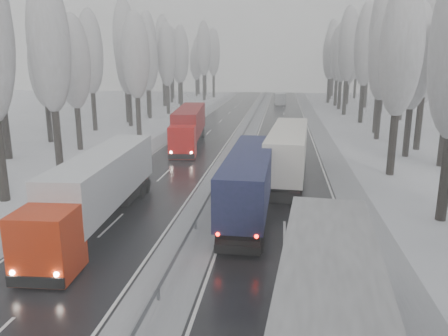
% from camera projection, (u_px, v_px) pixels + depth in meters
% --- Properties ---
extents(carriageway_right, '(7.50, 200.00, 0.03)m').
position_uv_depth(carriageway_right, '(284.00, 164.00, 42.65)').
color(carriageway_right, black).
rests_on(carriageway_right, ground).
extents(carriageway_left, '(7.50, 200.00, 0.03)m').
position_uv_depth(carriageway_left, '(179.00, 160.00, 43.99)').
color(carriageway_left, black).
rests_on(carriageway_left, ground).
extents(median_slush, '(3.00, 200.00, 0.04)m').
position_uv_depth(median_slush, '(231.00, 162.00, 43.32)').
color(median_slush, '#A6A8AE').
rests_on(median_slush, ground).
extents(shoulder_right, '(2.40, 200.00, 0.04)m').
position_uv_depth(shoulder_right, '(336.00, 165.00, 42.01)').
color(shoulder_right, '#A6A8AE').
rests_on(shoulder_right, ground).
extents(shoulder_left, '(2.40, 200.00, 0.04)m').
position_uv_depth(shoulder_left, '(132.00, 159.00, 44.63)').
color(shoulder_left, '#A6A8AE').
rests_on(shoulder_left, ground).
extents(median_guardrail, '(0.12, 200.00, 0.76)m').
position_uv_depth(median_guardrail, '(231.00, 156.00, 43.17)').
color(median_guardrail, slate).
rests_on(median_guardrail, ground).
extents(tree_18, '(3.60, 3.60, 16.58)m').
position_uv_depth(tree_18, '(401.00, 49.00, 36.06)').
color(tree_18, black).
rests_on(tree_18, ground).
extents(tree_20, '(3.60, 3.60, 15.71)m').
position_uv_depth(tree_20, '(415.00, 57.00, 43.58)').
color(tree_20, black).
rests_on(tree_20, ground).
extents(tree_21, '(3.60, 3.60, 18.62)m').
position_uv_depth(tree_21, '(428.00, 40.00, 46.71)').
color(tree_21, black).
rests_on(tree_21, ground).
extents(tree_22, '(3.60, 3.60, 15.86)m').
position_uv_depth(tree_22, '(383.00, 57.00, 53.72)').
color(tree_22, black).
rests_on(tree_22, ground).
extents(tree_23, '(3.60, 3.60, 13.55)m').
position_uv_depth(tree_23, '(425.00, 69.00, 57.11)').
color(tree_23, black).
rests_on(tree_23, ground).
extents(tree_24, '(3.60, 3.60, 20.49)m').
position_uv_depth(tree_24, '(383.00, 35.00, 58.12)').
color(tree_24, black).
rests_on(tree_24, ground).
extents(tree_25, '(3.60, 3.60, 19.44)m').
position_uv_depth(tree_25, '(427.00, 41.00, 61.24)').
color(tree_25, black).
rests_on(tree_25, ground).
extents(tree_26, '(3.60, 3.60, 18.78)m').
position_uv_depth(tree_26, '(366.00, 46.00, 68.29)').
color(tree_26, black).
rests_on(tree_26, ground).
extents(tree_27, '(3.60, 3.60, 17.62)m').
position_uv_depth(tree_27, '(406.00, 51.00, 71.40)').
color(tree_27, black).
rests_on(tree_27, ground).
extents(tree_28, '(3.60, 3.60, 19.62)m').
position_uv_depth(tree_28, '(348.00, 45.00, 78.60)').
color(tree_28, black).
rests_on(tree_28, ground).
extents(tree_29, '(3.60, 3.60, 18.11)m').
position_uv_depth(tree_29, '(385.00, 51.00, 81.74)').
color(tree_29, black).
rests_on(tree_29, ground).
extents(tree_30, '(3.60, 3.60, 17.86)m').
position_uv_depth(tree_30, '(342.00, 52.00, 88.22)').
color(tree_30, black).
rests_on(tree_30, ground).
extents(tree_31, '(3.60, 3.60, 18.58)m').
position_uv_depth(tree_31, '(369.00, 50.00, 91.21)').
color(tree_31, black).
rests_on(tree_31, ground).
extents(tree_32, '(3.60, 3.60, 17.33)m').
position_uv_depth(tree_32, '(338.00, 54.00, 95.52)').
color(tree_32, black).
rests_on(tree_32, ground).
extents(tree_33, '(3.60, 3.60, 14.33)m').
position_uv_depth(tree_33, '(349.00, 63.00, 99.43)').
color(tree_33, black).
rests_on(tree_33, ground).
extents(tree_34, '(3.60, 3.60, 17.63)m').
position_uv_depth(tree_34, '(330.00, 54.00, 102.43)').
color(tree_34, black).
rests_on(tree_34, ground).
extents(tree_35, '(3.60, 3.60, 18.25)m').
position_uv_depth(tree_35, '(368.00, 52.00, 105.01)').
color(tree_35, black).
rests_on(tree_35, ground).
extents(tree_36, '(3.60, 3.60, 20.23)m').
position_uv_depth(tree_36, '(332.00, 48.00, 111.35)').
color(tree_36, black).
rests_on(tree_36, ground).
extents(tree_37, '(3.60, 3.60, 16.37)m').
position_uv_depth(tree_37, '(357.00, 58.00, 114.89)').
color(tree_37, black).
rests_on(tree_37, ground).
extents(tree_38, '(3.60, 3.60, 17.97)m').
position_uv_depth(tree_38, '(334.00, 54.00, 121.64)').
color(tree_38, black).
rests_on(tree_38, ground).
extents(tree_39, '(3.60, 3.60, 16.19)m').
position_uv_depth(tree_39, '(342.00, 59.00, 125.41)').
color(tree_39, black).
rests_on(tree_39, ground).
extents(tree_58, '(3.60, 3.60, 17.21)m').
position_uv_depth(tree_58, '(49.00, 45.00, 37.38)').
color(tree_58, black).
rests_on(tree_58, ground).
extents(tree_60, '(3.60, 3.60, 14.84)m').
position_uv_depth(tree_60, '(74.00, 63.00, 47.35)').
color(tree_60, black).
rests_on(tree_60, ground).
extents(tree_61, '(3.60, 3.60, 13.95)m').
position_uv_depth(tree_61, '(44.00, 67.00, 52.08)').
color(tree_61, black).
rests_on(tree_61, ground).
extents(tree_62, '(3.60, 3.60, 16.04)m').
position_uv_depth(tree_62, '(136.00, 56.00, 55.85)').
color(tree_62, black).
rests_on(tree_62, ground).
extents(tree_63, '(3.60, 3.60, 16.88)m').
position_uv_depth(tree_63, '(90.00, 53.00, 60.59)').
color(tree_63, black).
rests_on(tree_63, ground).
extents(tree_64, '(3.60, 3.60, 15.42)m').
position_uv_depth(tree_64, '(128.00, 60.00, 65.15)').
color(tree_64, black).
rests_on(tree_64, ground).
extents(tree_65, '(3.60, 3.60, 19.48)m').
position_uv_depth(tree_65, '(125.00, 43.00, 68.62)').
color(tree_65, black).
rests_on(tree_65, ground).
extents(tree_66, '(3.60, 3.60, 15.23)m').
position_uv_depth(tree_66, '(148.00, 61.00, 74.44)').
color(tree_66, black).
rests_on(tree_66, ground).
extents(tree_67, '(3.60, 3.60, 17.09)m').
position_uv_depth(tree_67, '(147.00, 54.00, 78.19)').
color(tree_67, black).
rests_on(tree_67, ground).
extents(tree_68, '(3.60, 3.60, 16.65)m').
position_uv_depth(tree_68, '(167.00, 56.00, 80.53)').
color(tree_68, black).
rests_on(tree_68, ground).
extents(tree_69, '(3.60, 3.60, 19.35)m').
position_uv_depth(tree_69, '(147.00, 47.00, 84.59)').
color(tree_69, black).
rests_on(tree_69, ground).
extents(tree_70, '(3.60, 3.60, 17.09)m').
position_uv_depth(tree_70, '(180.00, 55.00, 90.14)').
color(tree_70, black).
rests_on(tree_70, ground).
extents(tree_71, '(3.60, 3.60, 19.61)m').
position_uv_depth(tree_71, '(163.00, 47.00, 94.21)').
color(tree_71, black).
rests_on(tree_71, ground).
extents(tree_72, '(3.60, 3.60, 15.11)m').
position_uv_depth(tree_72, '(179.00, 61.00, 99.77)').
color(tree_72, black).
rests_on(tree_72, ground).
extents(tree_73, '(3.60, 3.60, 17.22)m').
position_uv_depth(tree_73, '(171.00, 55.00, 103.67)').
color(tree_73, black).
rests_on(tree_73, ground).
extents(tree_74, '(3.60, 3.60, 19.68)m').
position_uv_depth(tree_74, '(204.00, 49.00, 108.97)').
color(tree_74, black).
rests_on(tree_74, ground).
extents(tree_75, '(3.60, 3.60, 18.60)m').
position_uv_depth(tree_75, '(172.00, 52.00, 114.15)').
color(tree_75, black).
rests_on(tree_75, ground).
extents(tree_76, '(3.60, 3.60, 18.55)m').
position_uv_depth(tree_76, '(213.00, 53.00, 118.05)').
color(tree_76, black).
rests_on(tree_76, ground).
extents(tree_77, '(3.60, 3.60, 14.32)m').
position_uv_depth(tree_77, '(196.00, 63.00, 123.26)').
color(tree_77, black).
rests_on(tree_77, ground).
extents(tree_78, '(3.60, 3.60, 19.55)m').
position_uv_depth(tree_78, '(205.00, 51.00, 124.69)').
color(tree_78, black).
rests_on(tree_78, ground).
extents(tree_79, '(3.60, 3.60, 17.07)m').
position_uv_depth(tree_79, '(198.00, 57.00, 129.27)').
color(tree_79, black).
rests_on(tree_79, ground).
extents(truck_grey_tarp, '(4.17, 17.56, 4.47)m').
position_uv_depth(truck_grey_tarp, '(328.00, 328.00, 12.04)').
color(truck_grey_tarp, '#545359').
rests_on(truck_grey_tarp, ground).
extents(truck_blue_box, '(2.83, 16.34, 4.18)m').
position_uv_depth(truck_blue_box, '(251.00, 175.00, 28.76)').
color(truck_blue_box, navy).
rests_on(truck_blue_box, ground).
extents(truck_cream_box, '(3.84, 17.48, 4.45)m').
position_uv_depth(truck_cream_box, '(289.00, 149.00, 36.67)').
color(truck_cream_box, '#A49F91').
rests_on(truck_cream_box, ground).
extents(box_truck_distant, '(2.80, 7.46, 2.73)m').
position_uv_depth(box_truck_distant, '(280.00, 99.00, 99.87)').
color(box_truck_distant, '#B3B5BA').
rests_on(box_truck_distant, ground).
extents(truck_red_white, '(3.49, 16.73, 4.26)m').
position_uv_depth(truck_red_white, '(99.00, 186.00, 26.18)').
color(truck_red_white, red).
rests_on(truck_red_white, ground).
extents(truck_red_red, '(4.51, 17.23, 4.38)m').
position_uv_depth(truck_red_red, '(189.00, 125.00, 50.92)').
color(truck_red_red, red).
rests_on(truck_red_red, ground).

